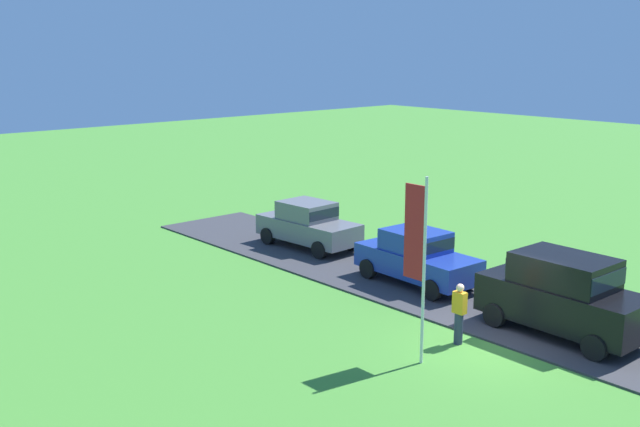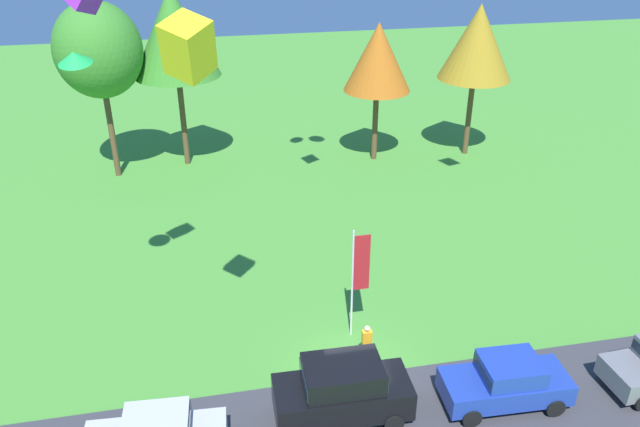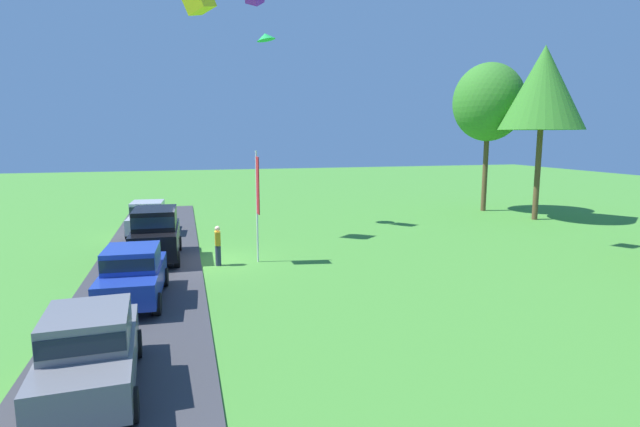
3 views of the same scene
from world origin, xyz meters
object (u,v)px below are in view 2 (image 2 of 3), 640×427
(person_beside_suv, at_px, (367,344))
(kite_delta_low_drifter, at_px, (74,58))
(flag_banner, at_px, (358,270))
(kite_box_mid_center, at_px, (188,47))
(car_suv_mid_row, at_px, (342,389))
(tree_left_of_center, at_px, (378,57))
(tree_far_right, at_px, (174,32))
(tree_right_of_center, at_px, (477,42))
(tree_lone_near, at_px, (98,51))
(car_sedan_far_end, at_px, (507,380))

(person_beside_suv, relative_size, kite_delta_low_drifter, 1.54)
(person_beside_suv, height_order, flag_banner, flag_banner)
(person_beside_suv, bearing_deg, kite_box_mid_center, -176.86)
(car_suv_mid_row, xyz_separation_m, tree_left_of_center, (7.31, 21.90, 5.45))
(person_beside_suv, relative_size, flag_banner, 0.35)
(tree_far_right, xyz_separation_m, tree_left_of_center, (12.21, -1.64, -1.70))
(tree_far_right, xyz_separation_m, kite_box_mid_center, (0.92, -21.27, 3.85))
(tree_right_of_center, distance_m, kite_box_mid_center, 26.62)
(tree_lone_near, xyz_separation_m, kite_box_mid_center, (5.22, -20.23, 4.50))
(tree_far_right, distance_m, tree_right_of_center, 18.69)
(kite_delta_low_drifter, bearing_deg, tree_right_of_center, 35.69)
(tree_right_of_center, bearing_deg, kite_box_mid_center, -132.37)
(car_suv_mid_row, height_order, tree_left_of_center, tree_left_of_center)
(car_sedan_far_end, xyz_separation_m, flag_banner, (-4.12, 4.75, 2.03))
(car_sedan_far_end, distance_m, tree_lone_near, 28.21)
(car_suv_mid_row, distance_m, tree_lone_near, 25.16)
(car_suv_mid_row, bearing_deg, tree_far_right, 101.76)
(car_suv_mid_row, relative_size, tree_lone_near, 0.44)
(person_beside_suv, bearing_deg, tree_right_of_center, 57.53)
(car_sedan_far_end, xyz_separation_m, tree_far_right, (-10.63, 23.99, 7.41))
(person_beside_suv, bearing_deg, tree_left_of_center, 73.42)
(tree_left_of_center, relative_size, tree_right_of_center, 0.91)
(kite_box_mid_center, bearing_deg, tree_lone_near, 104.47)
(car_sedan_far_end, height_order, tree_lone_near, tree_lone_near)
(car_suv_mid_row, xyz_separation_m, tree_lone_near, (-9.20, 22.50, 6.51))
(tree_right_of_center, relative_size, flag_banner, 2.02)
(kite_delta_low_drifter, bearing_deg, person_beside_suv, -21.89)
(tree_far_right, bearing_deg, car_suv_mid_row, -78.24)
(car_sedan_far_end, bearing_deg, kite_box_mid_center, 164.35)
(tree_far_right, height_order, flag_banner, tree_far_right)
(car_suv_mid_row, bearing_deg, tree_right_of_center, 57.69)
(tree_lone_near, distance_m, tree_far_right, 4.47)
(person_beside_suv, xyz_separation_m, tree_left_of_center, (5.76, 19.33, 5.87))
(person_beside_suv, distance_m, tree_far_right, 23.21)
(car_suv_mid_row, relative_size, flag_banner, 0.96)
(flag_banner, distance_m, kite_box_mid_center, 10.98)
(car_suv_mid_row, distance_m, tree_far_right, 25.08)
(car_suv_mid_row, height_order, car_sedan_far_end, car_suv_mid_row)
(car_suv_mid_row, distance_m, flag_banner, 4.92)
(tree_lone_near, xyz_separation_m, tree_left_of_center, (16.51, -0.60, -1.05))
(tree_left_of_center, bearing_deg, kite_box_mid_center, -119.89)
(tree_left_of_center, bearing_deg, flag_banner, -107.92)
(kite_box_mid_center, bearing_deg, flag_banner, 19.94)
(car_sedan_far_end, height_order, person_beside_suv, car_sedan_far_end)
(tree_left_of_center, relative_size, kite_delta_low_drifter, 8.03)
(tree_right_of_center, height_order, flag_banner, tree_right_of_center)
(person_beside_suv, xyz_separation_m, kite_delta_low_drifter, (-9.23, 3.71, 10.36))
(tree_lone_near, height_order, tree_far_right, tree_far_right)
(car_sedan_far_end, xyz_separation_m, tree_lone_near, (-14.94, 22.95, 6.76))
(car_suv_mid_row, bearing_deg, tree_lone_near, 112.24)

